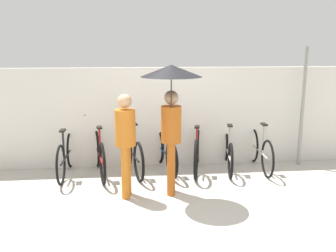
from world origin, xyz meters
TOP-DOWN VIEW (x-y plane):
  - ground_plane at (0.00, 0.00)m, footprint 30.00×30.00m
  - back_wall at (0.00, 2.16)m, footprint 11.68×0.12m
  - parked_bicycle_0 at (-1.84, 1.69)m, footprint 0.44×1.71m
  - parked_bicycle_1 at (-1.23, 1.65)m, footprint 0.49×1.75m
  - parked_bicycle_2 at (-0.61, 1.69)m, footprint 0.52×1.67m
  - parked_bicycle_3 at (-0.00, 1.77)m, footprint 0.46×1.69m
  - parked_bicycle_4 at (0.61, 1.72)m, footprint 0.54×1.74m
  - parked_bicycle_5 at (1.23, 1.74)m, footprint 0.49×1.72m
  - parked_bicycle_6 at (1.84, 1.68)m, footprint 0.44×1.67m
  - pedestrian_leading at (-0.73, 0.57)m, footprint 0.32×0.32m
  - pedestrian_center at (-0.02, 0.54)m, footprint 0.93×0.93m
  - awning_pole at (2.73, 1.86)m, footprint 0.07×0.07m

SIDE VIEW (x-z plane):
  - ground_plane at x=0.00m, z-range 0.00..0.00m
  - parked_bicycle_5 at x=1.23m, z-range -0.14..0.84m
  - parked_bicycle_0 at x=-1.84m, z-range -0.14..0.89m
  - parked_bicycle_3 at x=0.00m, z-range -0.17..0.92m
  - parked_bicycle_6 at x=1.84m, z-range -0.17..0.92m
  - parked_bicycle_2 at x=-0.61m, z-range -0.12..0.88m
  - parked_bicycle_4 at x=0.61m, z-range -0.10..0.87m
  - parked_bicycle_1 at x=-1.23m, z-range -0.14..0.92m
  - pedestrian_leading at x=-0.73m, z-range 0.14..1.78m
  - back_wall at x=0.00m, z-range 0.00..1.95m
  - awning_pole at x=2.73m, z-range 0.00..2.35m
  - pedestrian_center at x=-0.02m, z-range 0.56..2.64m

